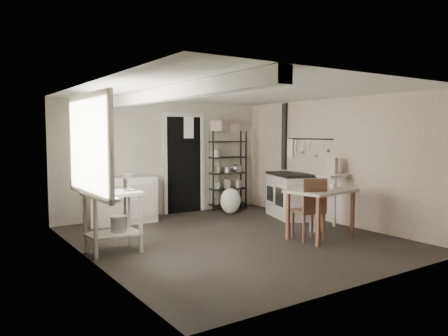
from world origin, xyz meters
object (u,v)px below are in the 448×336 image
stockpot (98,186)px  stove (290,195)px  shelf_rack (227,166)px  prep_table (113,224)px  base_cabinets (121,198)px  flour_sack (230,202)px  work_table (321,215)px  chair (308,209)px

stockpot → stove: stockpot is taller
shelf_rack → prep_table: bearing=-137.1°
base_cabinets → stockpot: bearing=-114.0°
prep_table → flour_sack: bearing=26.9°
stockpot → stove: (3.95, 0.46, -0.50)m
work_table → flour_sack: (0.06, 2.58, -0.14)m
shelf_rack → stove: size_ratio=1.54×
stove → chair: size_ratio=1.13×
stockpot → base_cabinets: size_ratio=0.22×
chair → flour_sack: bearing=97.9°
stove → chair: (-1.02, -1.53, 0.04)m
base_cabinets → shelf_rack: size_ratio=0.76×
stockpot → chair: stockpot is taller
stove → flour_sack: stove is taller
stove → chair: chair is taller
base_cabinets → work_table: base_cabinets is taller
chair → prep_table: bearing=174.7°
chair → flour_sack: 2.57m
stove → base_cabinets: bearing=174.3°
shelf_rack → flour_sack: bearing=-105.8°
stockpot → work_table: (3.16, -1.12, -0.56)m
prep_table → stockpot: size_ratio=2.97×
stockpot → stove: 4.01m
prep_table → base_cabinets: bearing=66.2°
shelf_rack → stockpot: bearing=-139.4°
prep_table → stove: stove is taller
work_table → prep_table: bearing=161.0°
prep_table → base_cabinets: (0.83, 1.89, 0.06)m
chair → work_table: bearing=4.1°
prep_table → stove: bearing=8.2°
prep_table → stove: 3.83m
stockpot → base_cabinets: (1.00, 1.80, -0.48)m
work_table → chair: bearing=169.7°
stockpot → work_table: stockpot is taller
prep_table → stockpot: 0.57m
chair → stockpot: bearing=174.2°
base_cabinets → chair: (1.94, -2.88, 0.02)m
prep_table → stockpot: (-0.17, 0.09, 0.54)m
shelf_rack → stove: bearing=-60.3°
flour_sack → shelf_rack: bearing=62.8°
prep_table → work_table: size_ratio=0.83×
base_cabinets → chair: size_ratio=1.33×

